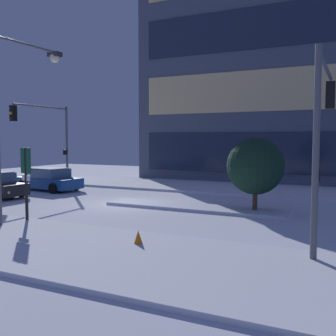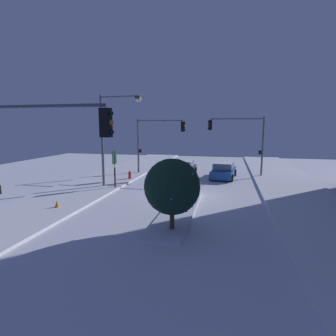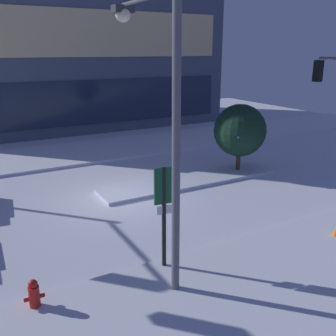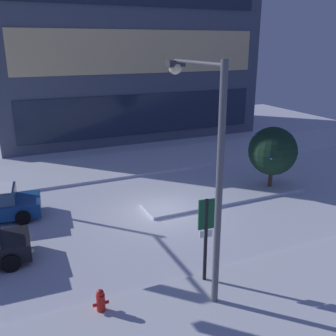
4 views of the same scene
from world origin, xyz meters
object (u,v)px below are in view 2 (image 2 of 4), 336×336
street_lamp_arched (113,128)px  decorated_tree_median (172,187)px  car_far (223,171)px  car_near (184,168)px  fire_hydrant (130,176)px  traffic_light_corner_near_right (35,149)px  construction_cone (57,205)px  traffic_light_corner_near_left (157,136)px  parking_info_sign (115,165)px  traffic_light_corner_far_left (240,135)px

street_lamp_arched → decorated_tree_median: bearing=-49.4°
car_far → street_lamp_arched: size_ratio=0.66×
car_far → decorated_tree_median: (14.20, -2.06, 1.44)m
car_near → car_far: bearing=82.2°
fire_hydrant → decorated_tree_median: (11.24, 6.33, 1.74)m
traffic_light_corner_near_right → fire_hydrant: traffic_light_corner_near_right is taller
traffic_light_corner_near_right → construction_cone: bearing=119.4°
traffic_light_corner_near_left → fire_hydrant: 5.28m
street_lamp_arched → fire_hydrant: 5.52m
traffic_light_corner_near_left → car_near: bearing=2.3°
parking_info_sign → construction_cone: size_ratio=5.51×
traffic_light_corner_near_right → decorated_tree_median: (-3.18, 4.56, -1.91)m
traffic_light_corner_far_left → street_lamp_arched: 12.59m
traffic_light_corner_near_right → parking_info_sign: (-10.85, -1.66, -2.12)m
traffic_light_corner_far_left → traffic_light_corner_near_right: 20.53m
traffic_light_corner_near_left → decorated_tree_median: bearing=-72.4°
car_near → parking_info_sign: parking_info_sign is taller
construction_cone → traffic_light_corner_far_left: bearing=141.7°
car_near → traffic_light_corner_near_right: bearing=-6.2°
car_far → street_lamp_arched: bearing=133.2°
traffic_light_corner_far_left → traffic_light_corner_near_right: (18.86, -8.09, -0.01)m
car_near → traffic_light_corner_far_left: size_ratio=0.76×
traffic_light_corner_near_left → decorated_tree_median: (14.78, 4.68, -1.81)m
car_near → traffic_light_corner_near_right: (18.07, -2.73, 3.35)m
traffic_light_corner_far_left → parking_info_sign: (8.01, -9.75, -2.13)m
fire_hydrant → traffic_light_corner_near_right: bearing=7.0°
parking_info_sign → decorated_tree_median: bearing=-44.1°
traffic_light_corner_near_left → traffic_light_corner_near_right: bearing=-89.6°
car_far → traffic_light_corner_far_left: traffic_light_corner_far_left is taller
car_near → street_lamp_arched: bearing=-30.5°
car_near → construction_cone: size_ratio=8.04×
traffic_light_corner_near_left → traffic_light_corner_far_left: traffic_light_corner_far_left is taller
car_near → decorated_tree_median: bearing=9.4°
car_near → traffic_light_corner_near_right: size_ratio=0.76×
traffic_light_corner_near_left → car_far: bearing=-4.9°
traffic_light_corner_near_right → street_lamp_arched: (-11.10, -1.79, 0.76)m
parking_info_sign → car_near: bearing=65.6°
car_far → street_lamp_arched: street_lamp_arched is taller
traffic_light_corner_far_left → traffic_light_corner_near_right: traffic_light_corner_far_left is taller
car_far → traffic_light_corner_near_left: bearing=91.5°
traffic_light_corner_far_left → parking_info_sign: traffic_light_corner_far_left is taller
traffic_light_corner_near_left → parking_info_sign: size_ratio=1.88×
fire_hydrant → street_lamp_arched: bearing=-0.3°
construction_cone → car_far: bearing=142.6°
traffic_light_corner_far_left → construction_cone: size_ratio=10.61×
traffic_light_corner_near_left → construction_cone: bearing=-101.8°
traffic_light_corner_near_left → construction_cone: size_ratio=10.34×
traffic_light_corner_far_left → street_lamp_arched: bearing=38.2°
traffic_light_corner_far_left → fire_hydrant: 11.43m
street_lamp_arched → parking_info_sign: bearing=-59.8°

